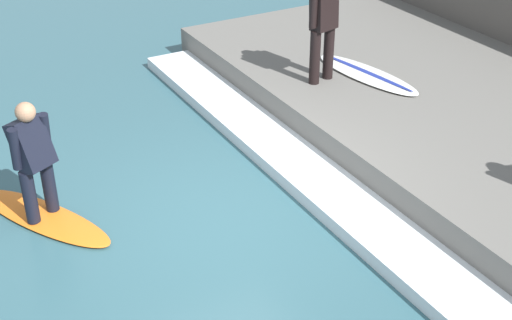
% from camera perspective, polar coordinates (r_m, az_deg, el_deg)
% --- Properties ---
extents(ground_plane, '(28.00, 28.00, 0.00)m').
position_cam_1_polar(ground_plane, '(8.26, -2.81, -5.00)').
color(ground_plane, '#335B66').
extents(concrete_ledge, '(4.40, 10.02, 0.49)m').
position_cam_1_polar(concrete_ledge, '(10.26, 17.32, 2.61)').
color(concrete_ledge, '#66635E').
rests_on(concrete_ledge, ground_plane).
extents(wave_foam_crest, '(0.76, 9.52, 0.17)m').
position_cam_1_polar(wave_foam_crest, '(8.81, 5.25, -1.99)').
color(wave_foam_crest, silver).
rests_on(wave_foam_crest, ground_plane).
extents(surfboard_riding, '(1.40, 2.04, 0.06)m').
position_cam_1_polar(surfboard_riding, '(8.65, -16.58, -4.40)').
color(surfboard_riding, orange).
rests_on(surfboard_riding, ground_plane).
extents(surfer_riding, '(0.51, 0.51, 1.44)m').
position_cam_1_polar(surfer_riding, '(8.23, -17.41, 0.38)').
color(surfer_riding, black).
rests_on(surfer_riding, surfboard_riding).
extents(surfer_waiting_near, '(0.53, 0.33, 1.59)m').
position_cam_1_polar(surfer_waiting_near, '(10.32, 5.41, 10.92)').
color(surfer_waiting_near, black).
rests_on(surfer_waiting_near, concrete_ledge).
extents(surfboard_waiting_near, '(0.84, 2.01, 0.07)m').
position_cam_1_polar(surfboard_waiting_near, '(10.86, 8.88, 6.80)').
color(surfboard_waiting_near, white).
rests_on(surfboard_waiting_near, concrete_ledge).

